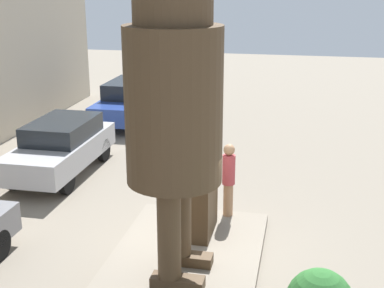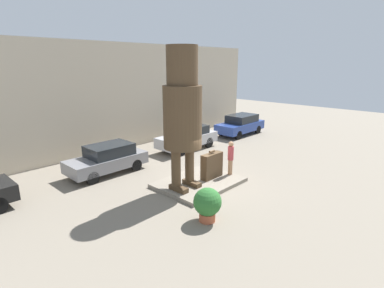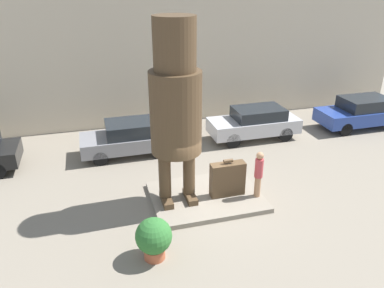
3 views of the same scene
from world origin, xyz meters
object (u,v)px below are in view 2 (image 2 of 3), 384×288
giant_suitcase (212,166)px  statue_figure (182,108)px  planter_pot (207,203)px  tourist (231,156)px  parked_car_grey (108,158)px  parked_car_silver (188,137)px  parked_car_blue (241,124)px

giant_suitcase → statue_figure: bearing=173.7°
statue_figure → planter_pot: size_ratio=4.80×
tourist → statue_figure: bearing=168.2°
parked_car_grey → parked_car_silver: parked_car_silver is taller
tourist → parked_car_grey: 6.34m
giant_suitcase → planter_pot: size_ratio=1.10×
tourist → parked_car_silver: (2.20, 5.12, -0.28)m
planter_pot → parked_car_silver: bearing=48.6°
planter_pot → tourist: bearing=25.9°
parked_car_silver → parked_car_grey: bearing=0.9°
tourist → parked_car_grey: bearing=127.5°
parked_car_silver → parked_car_blue: 5.94m
statue_figure → giant_suitcase: statue_figure is taller
tourist → parked_car_blue: (8.14, 5.00, -0.27)m
parked_car_grey → planter_pot: 6.99m
tourist → parked_car_silver: 5.58m
parked_car_blue → parked_car_grey: bearing=-0.1°
giant_suitcase → planter_pot: (-3.05, -2.35, -0.09)m
statue_figure → parked_car_blue: size_ratio=1.40×
parked_car_grey → parked_car_blue: bearing=179.9°
parked_car_grey → parked_car_silver: bearing=-179.1°
tourist → parked_car_silver: size_ratio=0.40×
giant_suitcase → parked_car_grey: giant_suitcase is taller
parked_car_silver → statue_figure: bearing=42.5°
parked_car_grey → parked_car_silver: 6.06m
parked_car_silver → parked_car_blue: (5.94, -0.12, 0.01)m
statue_figure → giant_suitcase: (1.77, -0.19, -2.96)m
parked_car_silver → parked_car_blue: size_ratio=0.98×
giant_suitcase → parked_car_blue: 10.24m
giant_suitcase → parked_car_grey: bearing=121.8°
parked_car_grey → planter_pot: (-0.18, -6.99, -0.09)m
giant_suitcase → tourist: size_ratio=0.82×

